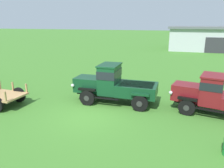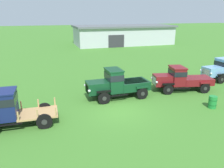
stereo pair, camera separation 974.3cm
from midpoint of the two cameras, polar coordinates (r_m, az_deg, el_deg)
name	(u,v)px [view 2 (the right image)]	position (r m, az deg, el deg)	size (l,w,h in m)	color
ground_plane	(119,110)	(12.58, -15.38, -8.83)	(240.00, 240.00, 0.00)	#3D7528
farm_shed	(123,35)	(45.24, -1.77, 13.44)	(20.91, 9.34, 3.98)	#B2B7BC
vintage_truck_second_in_line	(6,109)	(13.72, -46.27, -6.50)	(4.61, 1.99, 2.24)	black
vintage_truck_midrow_center	(117,84)	(14.31, -13.71, -0.50)	(5.04, 2.18, 2.32)	black
vintage_truck_far_side	(181,79)	(15.63, 7.57, 1.10)	(5.25, 2.73, 2.11)	black
vintage_truck_back_of_row	(223,69)	(19.84, 21.16, 3.89)	(5.21, 2.21, 2.14)	black
oil_drum_beside_row	(213,102)	(12.70, 14.94, -6.36)	(0.58, 0.58, 0.87)	#1E7F33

